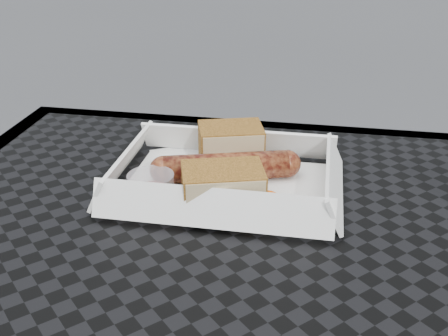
# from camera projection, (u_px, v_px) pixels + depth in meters

# --- Properties ---
(food_tray) EXTENTS (0.22, 0.15, 0.00)m
(food_tray) POSITION_uv_depth(u_px,v_px,m) (226.00, 187.00, 0.63)
(food_tray) COLOR white
(food_tray) RESTS_ON patio_table
(bratwurst) EXTENTS (0.17, 0.07, 0.03)m
(bratwurst) POSITION_uv_depth(u_px,v_px,m) (226.00, 167.00, 0.63)
(bratwurst) COLOR brown
(bratwurst) RESTS_ON food_tray
(bread_near) EXTENTS (0.09, 0.07, 0.05)m
(bread_near) POSITION_uv_depth(u_px,v_px,m) (231.00, 145.00, 0.67)
(bread_near) COLOR brown
(bread_near) RESTS_ON food_tray
(bread_far) EXTENTS (0.10, 0.08, 0.04)m
(bread_far) POSITION_uv_depth(u_px,v_px,m) (223.00, 187.00, 0.58)
(bread_far) COLOR brown
(bread_far) RESTS_ON food_tray
(veg_garnish) EXTENTS (0.03, 0.03, 0.00)m
(veg_garnish) POSITION_uv_depth(u_px,v_px,m) (274.00, 205.00, 0.58)
(veg_garnish) COLOR #EF5D0A
(veg_garnish) RESTS_ON food_tray
(napkin) EXTENTS (0.16, 0.16, 0.00)m
(napkin) POSITION_uv_depth(u_px,v_px,m) (209.00, 163.00, 0.68)
(napkin) COLOR white
(napkin) RESTS_ON patio_table
(condiment_cup_sauce) EXTENTS (0.05, 0.05, 0.03)m
(condiment_cup_sauce) POSITION_uv_depth(u_px,v_px,m) (151.00, 188.00, 0.60)
(condiment_cup_sauce) COLOR maroon
(condiment_cup_sauce) RESTS_ON patio_table
(condiment_cup_empty) EXTENTS (0.05, 0.05, 0.03)m
(condiment_cup_empty) POSITION_uv_depth(u_px,v_px,m) (224.00, 172.00, 0.63)
(condiment_cup_empty) COLOR silver
(condiment_cup_empty) RESTS_ON patio_table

